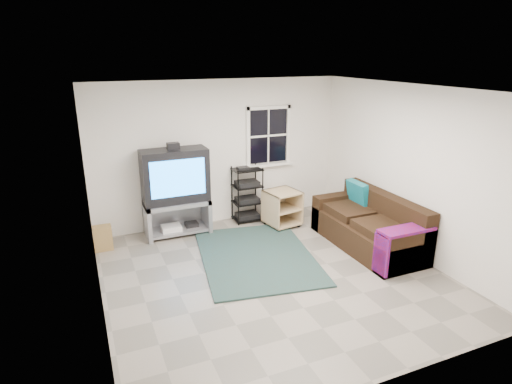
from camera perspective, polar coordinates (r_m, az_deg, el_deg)
name	(u,v)px	position (r m, az deg, el deg)	size (l,w,h in m)	color
room	(268,140)	(8.05, 1.65, 6.99)	(4.60, 4.62, 4.60)	gray
tv_unit	(175,185)	(7.38, -10.70, 0.92)	(1.10, 0.55, 1.62)	gray
av_rack	(247,198)	(7.97, -1.18, -0.75)	(0.52, 0.38, 1.04)	black
side_table_left	(281,207)	(7.81, 3.33, -1.96)	(0.64, 0.64, 0.66)	tan
side_table_right	(281,201)	(8.29, 3.36, -1.27)	(0.46, 0.47, 0.51)	tan
sofa	(370,227)	(7.21, 14.91, -4.55)	(0.91, 2.05, 0.94)	black
shag_rug	(257,256)	(6.73, 0.09, -8.52)	(1.68, 2.30, 0.03)	#311F16
paper_bag	(103,238)	(7.31, -19.74, -5.79)	(0.28, 0.18, 0.41)	#9F7D47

